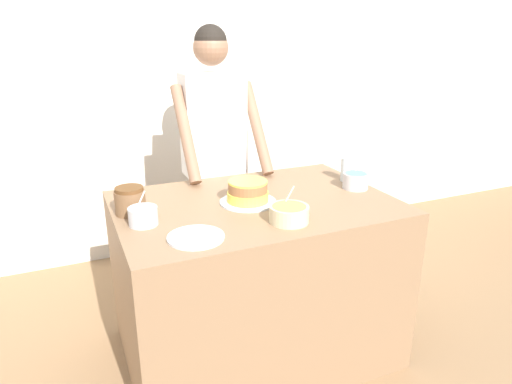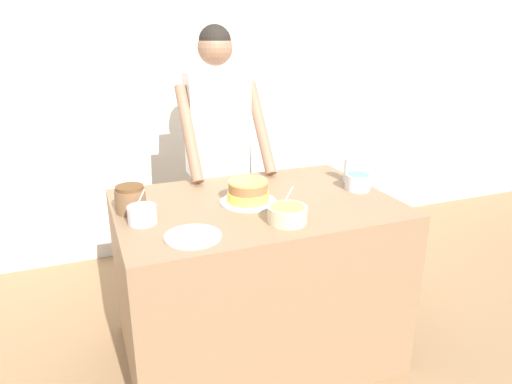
{
  "view_description": "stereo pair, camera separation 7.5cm",
  "coord_description": "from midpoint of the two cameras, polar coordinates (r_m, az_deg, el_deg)",
  "views": [
    {
      "loc": [
        -0.88,
        -1.54,
        1.73
      ],
      "look_at": [
        -0.02,
        0.44,
        0.98
      ],
      "focal_mm": 32.0,
      "sensor_mm": 36.0,
      "label": 1
    },
    {
      "loc": [
        -0.81,
        -1.57,
        1.73
      ],
      "look_at": [
        -0.02,
        0.44,
        0.98
      ],
      "focal_mm": 32.0,
      "sensor_mm": 36.0,
      "label": 2
    }
  ],
  "objects": [
    {
      "name": "cake",
      "position": [
        2.33,
        -0.07,
        -0.1
      ],
      "size": [
        0.29,
        0.29,
        0.12
      ],
      "color": "silver",
      "rests_on": "counter"
    },
    {
      "name": "ceramic_plate",
      "position": [
        1.96,
        -6.81,
        -5.53
      ],
      "size": [
        0.24,
        0.24,
        0.01
      ],
      "color": "silver",
      "rests_on": "counter"
    },
    {
      "name": "frosting_bowl_yellow",
      "position": [
        2.1,
        4.98,
        -2.72
      ],
      "size": [
        0.18,
        0.18,
        0.15
      ],
      "color": "beige",
      "rests_on": "counter"
    },
    {
      "name": "counter",
      "position": [
        2.55,
        0.78,
        -10.82
      ],
      "size": [
        1.42,
        0.98,
        0.91
      ],
      "color": "#8C6B4C",
      "rests_on": "ground_plane"
    },
    {
      "name": "person_baker",
      "position": [
        2.96,
        -4.04,
        6.72
      ],
      "size": [
        0.53,
        0.49,
        1.79
      ],
      "color": "#2D2D38",
      "rests_on": "ground_plane"
    },
    {
      "name": "wall_back",
      "position": [
        3.71,
        -8.44,
        12.29
      ],
      "size": [
        10.0,
        0.05,
        2.6
      ],
      "color": "silver",
      "rests_on": "ground_plane"
    },
    {
      "name": "frosting_bowl_blue",
      "position": [
        2.6,
        13.43,
        1.32
      ],
      "size": [
        0.14,
        0.14,
        0.15
      ],
      "color": "silver",
      "rests_on": "counter"
    },
    {
      "name": "stoneware_jar",
      "position": [
        2.28,
        -14.52,
        -0.88
      ],
      "size": [
        0.15,
        0.15,
        0.13
      ],
      "color": "brown",
      "rests_on": "counter"
    },
    {
      "name": "frosting_bowl_pink",
      "position": [
        2.13,
        -13.08,
        -2.68
      ],
      "size": [
        0.13,
        0.13,
        0.14
      ],
      "color": "silver",
      "rests_on": "counter"
    },
    {
      "name": "drinking_glass",
      "position": [
        2.73,
        12.44,
        2.68
      ],
      "size": [
        0.07,
        0.07,
        0.14
      ],
      "color": "silver",
      "rests_on": "counter"
    }
  ]
}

